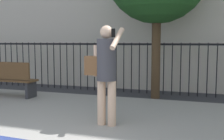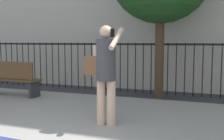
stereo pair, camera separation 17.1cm
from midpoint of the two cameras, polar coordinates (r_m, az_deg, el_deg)
sidewalk at (r=5.61m, az=-7.88°, el=-10.32°), size 28.00×4.40×0.15m
iron_fence at (r=8.87m, az=2.69°, el=1.91°), size 12.03×0.04×1.60m
pedestrian_on_phone at (r=4.85m, az=-2.41°, el=0.46°), size 0.67×0.51×1.76m
street_bench at (r=7.99m, az=-21.44°, el=-1.60°), size 1.60×0.45×0.95m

